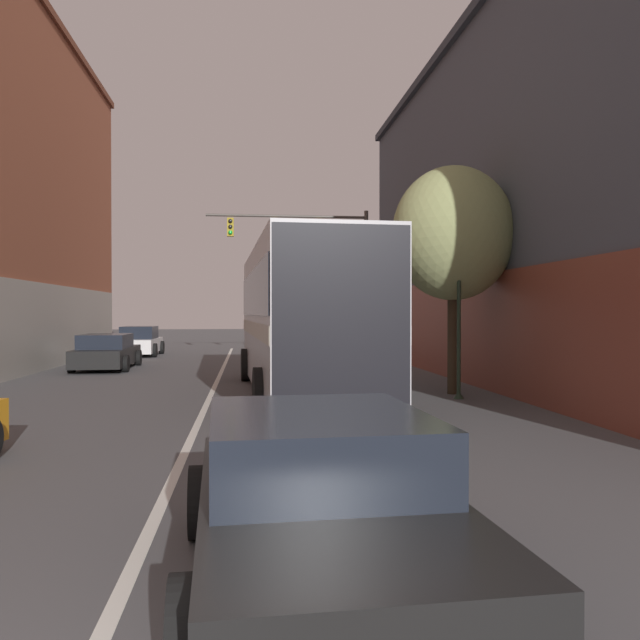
{
  "coord_description": "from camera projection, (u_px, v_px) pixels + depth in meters",
  "views": [
    {
      "loc": [
        0.95,
        -2.08,
        2.11
      ],
      "look_at": [
        2.7,
        12.99,
        1.94
      ],
      "focal_mm": 35.0,
      "sensor_mm": 36.0,
      "label": 1
    }
  ],
  "objects": [
    {
      "name": "parked_car_left_mid",
      "position": [
        107.0,
        352.0,
        23.41
      ],
      "size": [
        2.12,
        4.68,
        1.32
      ],
      "rotation": [
        0.0,
        0.0,
        1.59
      ],
      "color": "black",
      "rests_on": "ground_plane"
    },
    {
      "name": "hatchback_foreground",
      "position": [
        321.0,
        503.0,
        4.83
      ],
      "size": [
        2.27,
        4.08,
        1.32
      ],
      "rotation": [
        0.0,
        0.0,
        1.62
      ],
      "color": "black",
      "rests_on": "ground_plane"
    },
    {
      "name": "bus",
      "position": [
        302.0,
        314.0,
        16.26
      ],
      "size": [
        3.25,
        10.95,
        3.75
      ],
      "rotation": [
        0.0,
        0.0,
        1.62
      ],
      "color": "#B7B7BC",
      "rests_on": "ground_plane"
    },
    {
      "name": "traffic_signal_gantry",
      "position": [
        315.0,
        249.0,
        27.44
      ],
      "size": [
        7.14,
        0.36,
        6.66
      ],
      "color": "#514C47",
      "rests_on": "ground_plane"
    },
    {
      "name": "building_right_storefront",
      "position": [
        607.0,
        201.0,
        19.66
      ],
      "size": [
        9.89,
        24.56,
        11.03
      ],
      "color": "#4C515B",
      "rests_on": "ground_plane"
    },
    {
      "name": "parked_car_left_near",
      "position": [
        140.0,
        342.0,
        30.71
      ],
      "size": [
        1.97,
        3.99,
        1.45
      ],
      "rotation": [
        0.0,
        0.0,
        1.57
      ],
      "color": "silver",
      "rests_on": "ground_plane"
    },
    {
      "name": "lane_center_line",
      "position": [
        212.0,
        392.0,
        16.51
      ],
      "size": [
        0.14,
        41.26,
        0.01
      ],
      "color": "silver",
      "rests_on": "ground_plane"
    },
    {
      "name": "street_lamp",
      "position": [
        459.0,
        311.0,
        15.31
      ],
      "size": [
        0.3,
        0.3,
        3.79
      ],
      "color": "#233323",
      "rests_on": "ground_plane"
    },
    {
      "name": "street_tree_near",
      "position": [
        453.0,
        234.0,
        16.21
      ],
      "size": [
        3.17,
        2.86,
        5.93
      ],
      "color": "#3D2D1E",
      "rests_on": "ground_plane"
    }
  ]
}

